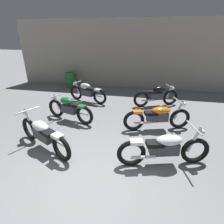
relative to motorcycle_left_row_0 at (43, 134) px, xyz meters
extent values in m
plane|color=gray|center=(1.52, -1.05, -0.45)|extent=(60.00, 60.00, 0.00)
cube|color=#9E998E|center=(1.52, 6.47, 1.35)|extent=(12.98, 0.24, 3.60)
torus|color=black|center=(-0.65, 0.34, -0.12)|extent=(0.64, 0.41, 0.67)
torus|color=black|center=(0.68, -0.36, -0.12)|extent=(0.64, 0.41, 0.67)
cylinder|color=silver|center=(-0.58, 0.30, 0.19)|extent=(0.27, 0.19, 0.66)
cube|color=#38383D|center=(0.01, -0.01, -0.02)|extent=(0.70, 0.52, 0.28)
ellipsoid|color=white|center=(-0.08, 0.04, 0.20)|extent=(0.68, 0.56, 0.22)
cube|color=black|center=(0.21, -0.11, 0.12)|extent=(0.47, 0.40, 0.10)
cube|color=white|center=(0.59, -0.31, 0.18)|extent=(0.34, 0.31, 0.08)
cylinder|color=silver|center=(-0.53, 0.28, 0.50)|extent=(0.35, 0.62, 0.04)
sphere|color=white|center=(-0.71, 0.37, 0.38)|extent=(0.14, 0.14, 0.14)
cylinder|color=silver|center=(0.51, -0.12, -0.14)|extent=(0.52, 0.32, 0.07)
torus|color=black|center=(-0.66, 1.94, -0.12)|extent=(0.67, 0.31, 0.67)
torus|color=black|center=(0.58, 1.55, -0.12)|extent=(0.67, 0.31, 0.67)
cylinder|color=silver|center=(-0.58, 1.91, 0.14)|extent=(0.25, 0.14, 0.56)
cube|color=#38383D|center=(-0.04, 1.74, -0.02)|extent=(0.62, 0.40, 0.28)
ellipsoid|color=#197F33|center=(-0.13, 1.77, 0.26)|extent=(0.58, 0.42, 0.26)
cube|color=black|center=(0.17, 1.68, 0.18)|extent=(0.45, 0.35, 0.10)
cube|color=#197F33|center=(0.49, 1.58, 0.18)|extent=(0.33, 0.27, 0.08)
cylinder|color=silver|center=(-0.53, 1.90, 0.40)|extent=(0.18, 0.47, 0.04)
sphere|color=white|center=(-0.72, 1.96, 0.28)|extent=(0.14, 0.14, 0.14)
cylinder|color=silver|center=(0.38, 1.75, -0.14)|extent=(0.55, 0.23, 0.07)
torus|color=black|center=(-0.66, 3.89, -0.12)|extent=(0.67, 0.31, 0.67)
torus|color=black|center=(0.58, 3.50, -0.12)|extent=(0.67, 0.31, 0.67)
cylinder|color=silver|center=(-0.59, 3.87, 0.14)|extent=(0.25, 0.14, 0.56)
cube|color=#38383D|center=(-0.04, 3.70, -0.02)|extent=(0.62, 0.40, 0.28)
ellipsoid|color=white|center=(-0.14, 3.73, 0.26)|extent=(0.58, 0.42, 0.26)
cube|color=black|center=(0.17, 3.63, 0.18)|extent=(0.45, 0.35, 0.10)
cube|color=white|center=(0.48, 3.53, 0.18)|extent=(0.33, 0.28, 0.08)
cylinder|color=silver|center=(-0.53, 3.85, 0.40)|extent=(0.18, 0.47, 0.04)
sphere|color=white|center=(-0.72, 3.91, 0.28)|extent=(0.14, 0.14, 0.14)
cylinder|color=silver|center=(0.38, 3.70, -0.14)|extent=(0.55, 0.23, 0.07)
torus|color=black|center=(3.77, 0.18, -0.12)|extent=(0.68, 0.28, 0.67)
torus|color=black|center=(2.33, -0.22, -0.12)|extent=(0.68, 0.28, 0.67)
cylinder|color=silver|center=(3.70, 0.15, 0.19)|extent=(0.28, 0.14, 0.66)
cube|color=#38383D|center=(3.05, -0.02, -0.02)|extent=(0.70, 0.41, 0.28)
ellipsoid|color=white|center=(3.15, 0.00, 0.20)|extent=(0.66, 0.47, 0.22)
cube|color=black|center=(2.84, -0.08, 0.12)|extent=(0.45, 0.34, 0.10)
cube|color=white|center=(2.42, -0.19, 0.18)|extent=(0.32, 0.27, 0.08)
cylinder|color=silver|center=(3.64, 0.14, 0.50)|extent=(0.21, 0.67, 0.04)
sphere|color=white|center=(3.83, 0.19, 0.38)|extent=(0.14, 0.14, 0.14)
cylinder|color=silver|center=(2.60, -0.28, -0.14)|extent=(0.55, 0.21, 0.07)
torus|color=black|center=(3.66, 1.91, -0.12)|extent=(0.67, 0.30, 0.67)
torus|color=black|center=(2.23, 1.47, -0.12)|extent=(0.67, 0.30, 0.67)
cylinder|color=silver|center=(3.59, 1.89, 0.19)|extent=(0.28, 0.15, 0.66)
cube|color=#38383D|center=(2.95, 1.69, -0.02)|extent=(0.70, 0.42, 0.28)
ellipsoid|color=orange|center=(3.04, 1.72, 0.20)|extent=(0.67, 0.48, 0.22)
cube|color=black|center=(2.74, 1.62, 0.12)|extent=(0.45, 0.35, 0.10)
cube|color=orange|center=(2.33, 1.50, 0.18)|extent=(0.33, 0.27, 0.08)
cylinder|color=silver|center=(3.53, 1.87, 0.50)|extent=(0.24, 0.66, 0.04)
sphere|color=white|center=(3.72, 1.93, 0.38)|extent=(0.14, 0.14, 0.14)
cylinder|color=silver|center=(2.51, 1.42, -0.14)|extent=(0.55, 0.23, 0.07)
torus|color=black|center=(3.56, 4.04, -0.12)|extent=(0.66, 0.35, 0.67)
torus|color=black|center=(2.35, 3.55, -0.12)|extent=(0.66, 0.35, 0.67)
cylinder|color=silver|center=(3.49, 4.01, 0.14)|extent=(0.25, 0.16, 0.56)
cube|color=#38383D|center=(2.96, 3.80, -0.02)|extent=(0.62, 0.44, 0.28)
ellipsoid|color=black|center=(3.05, 3.83, 0.26)|extent=(0.59, 0.45, 0.26)
cube|color=black|center=(2.75, 3.71, 0.18)|extent=(0.46, 0.37, 0.10)
cube|color=black|center=(2.45, 3.59, 0.18)|extent=(0.33, 0.29, 0.08)
cylinder|color=silver|center=(3.43, 3.99, 0.40)|extent=(0.21, 0.46, 0.04)
sphere|color=white|center=(3.62, 4.06, 0.28)|extent=(0.14, 0.14, 0.14)
cylinder|color=silver|center=(2.63, 3.53, -0.14)|extent=(0.54, 0.27, 0.07)
cylinder|color=#1E722D|center=(-1.76, 5.82, -0.03)|extent=(0.56, 0.56, 0.85)
torus|color=#1E722D|center=(-1.76, 5.82, 0.14)|extent=(0.59, 0.59, 0.03)
torus|color=#1E722D|center=(-1.76, 5.82, -0.20)|extent=(0.59, 0.59, 0.03)
camera|label=1|loc=(2.57, -3.60, 2.38)|focal=28.70mm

